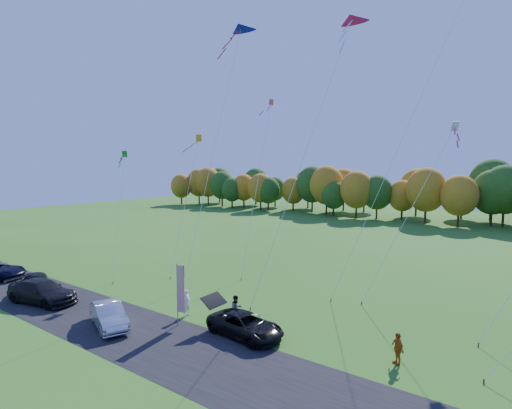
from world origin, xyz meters
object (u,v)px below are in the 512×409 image
Objects in this scene: black_suv at (245,325)px; silver_sedan at (109,315)px; person_east at (397,348)px; feather_flag at (180,288)px.

silver_sedan reaches higher than black_suv.
person_east is 0.41× the size of feather_flag.
feather_flag is at bearing -124.56° from person_east.
black_suv is 8.40m from person_east.
silver_sedan is 16.89m from person_east.
feather_flag is at bearing 111.53° from black_suv.
person_east is (8.19, 1.87, 0.14)m from black_suv.
feather_flag reaches higher than person_east.
feather_flag reaches higher than black_suv.
silver_sedan is 1.13× the size of feather_flag.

